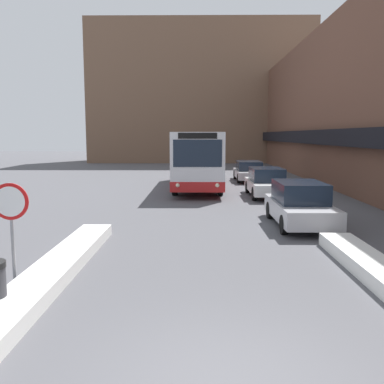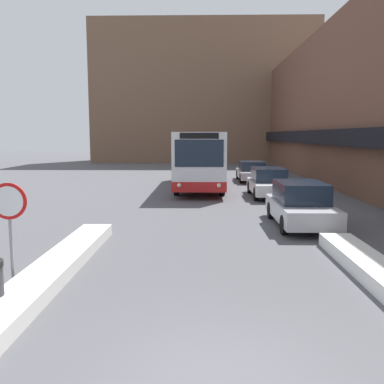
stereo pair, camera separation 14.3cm
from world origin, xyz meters
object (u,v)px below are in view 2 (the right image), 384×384
parked_car_back (251,171)px  stop_sign (9,212)px  city_bus (200,158)px  parked_car_front (300,204)px  parked_car_middle (269,182)px

parked_car_back → stop_sign: bearing=-109.3°
city_bus → parked_car_back: (3.58, 3.83, -1.09)m
parked_car_front → stop_sign: bearing=-139.7°
city_bus → stop_sign: size_ratio=5.04×
parked_car_middle → parked_car_back: 7.63m
parked_car_front → city_bus: bearing=108.0°
stop_sign → parked_car_back: bearing=70.7°
city_bus → parked_car_front: size_ratio=2.55×
parked_car_front → parked_car_middle: bearing=90.0°
parked_car_front → parked_car_middle: parked_car_front is taller
parked_car_front → parked_car_middle: size_ratio=0.98×
city_bus → parked_car_middle: (3.58, -3.80, -1.04)m
parked_car_middle → stop_sign: stop_sign is taller
city_bus → parked_car_back: 5.35m
parked_car_back → city_bus: bearing=-133.1°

